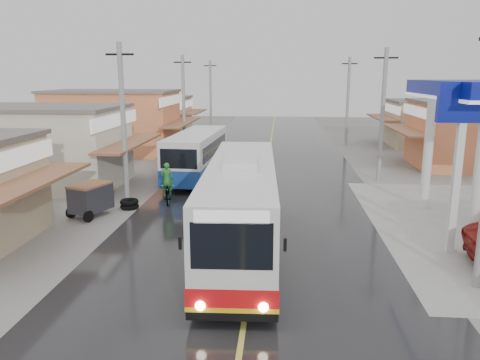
# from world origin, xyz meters

# --- Properties ---
(ground) EXTENTS (120.00, 120.00, 0.00)m
(ground) POSITION_xyz_m (0.00, 0.00, 0.00)
(ground) COLOR slate
(ground) RESTS_ON ground
(road) EXTENTS (12.00, 90.00, 0.02)m
(road) POSITION_xyz_m (0.00, 15.00, 0.01)
(road) COLOR black
(road) RESTS_ON ground
(centre_line) EXTENTS (0.15, 90.00, 0.01)m
(centre_line) POSITION_xyz_m (0.00, 15.00, 0.02)
(centre_line) COLOR #D8CC4C
(centre_line) RESTS_ON road
(shopfronts_left) EXTENTS (11.00, 44.00, 5.20)m
(shopfronts_left) POSITION_xyz_m (-13.00, 18.00, 0.00)
(shopfronts_left) COLOR tan
(shopfronts_left) RESTS_ON ground
(utility_poles_left) EXTENTS (1.60, 50.00, 8.00)m
(utility_poles_left) POSITION_xyz_m (-7.00, 16.00, 0.00)
(utility_poles_left) COLOR gray
(utility_poles_left) RESTS_ON ground
(utility_poles_right) EXTENTS (1.60, 36.00, 8.00)m
(utility_poles_right) POSITION_xyz_m (7.00, 15.00, 0.00)
(utility_poles_right) COLOR gray
(utility_poles_right) RESTS_ON ground
(coach_bus) EXTENTS (2.99, 11.53, 3.57)m
(coach_bus) POSITION_xyz_m (-0.50, 2.51, 1.72)
(coach_bus) COLOR silver
(coach_bus) RESTS_ON road
(second_bus) EXTENTS (2.81, 8.86, 2.90)m
(second_bus) POSITION_xyz_m (-4.28, 14.52, 1.57)
(second_bus) COLOR silver
(second_bus) RESTS_ON road
(cyclist) EXTENTS (1.03, 2.07, 2.13)m
(cyclist) POSITION_xyz_m (-4.78, 8.83, 0.70)
(cyclist) COLOR black
(cyclist) RESTS_ON ground
(tricycle_near) EXTENTS (1.87, 2.32, 1.54)m
(tricycle_near) POSITION_xyz_m (-7.83, 6.27, 0.88)
(tricycle_near) COLOR #26262D
(tricycle_near) RESTS_ON ground
(tyre_stack) EXTENTS (0.91, 0.91, 0.47)m
(tyre_stack) POSITION_xyz_m (-6.45, 7.62, 0.23)
(tyre_stack) COLOR black
(tyre_stack) RESTS_ON ground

